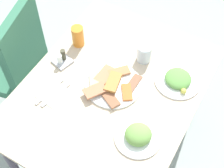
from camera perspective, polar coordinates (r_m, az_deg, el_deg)
name	(u,v)px	position (r m, az deg, el deg)	size (l,w,h in m)	color
ground_plane	(111,148)	(2.31, -0.11, -10.91)	(6.00, 6.00, 0.00)	#A0ADA6
dining_table	(111,97)	(1.75, -0.14, -2.28)	(1.10, 0.85, 0.71)	beige
dining_chair	(12,59)	(2.14, -16.80, 4.10)	(0.50, 0.51, 0.91)	#337251
pide_platter	(112,84)	(1.68, 0.02, 0.00)	(0.30, 0.29, 0.04)	white
salad_plate_greens	(178,79)	(1.73, 11.32, 0.78)	(0.24, 0.24, 0.05)	white
salad_plate_rice	(138,135)	(1.53, 4.55, -8.81)	(0.22, 0.22, 0.07)	white
soda_can	(78,36)	(1.84, -5.91, 8.21)	(0.07, 0.07, 0.12)	orange
drinking_glass	(144,53)	(1.77, 5.60, 5.34)	(0.08, 0.08, 0.10)	silver
paper_napkin	(53,93)	(1.69, -10.20, -1.62)	(0.13, 0.13, 0.00)	white
fork	(55,95)	(1.68, -9.73, -1.80)	(0.19, 0.02, 0.01)	silver
spoon	(50,92)	(1.69, -10.71, -1.29)	(0.19, 0.01, 0.01)	silver
condiment_caddy	(62,59)	(1.79, -8.62, 4.25)	(0.11, 0.11, 0.08)	#B2B2B7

